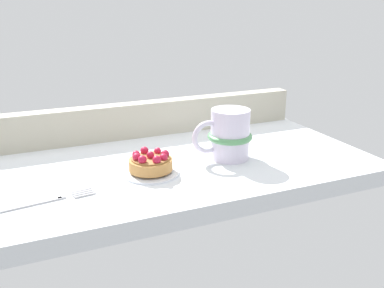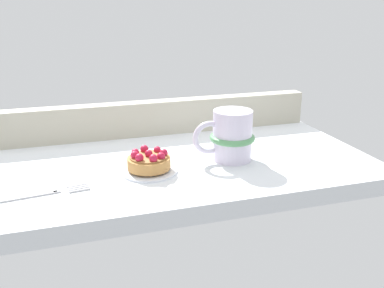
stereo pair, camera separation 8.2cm
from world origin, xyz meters
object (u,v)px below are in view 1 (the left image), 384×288
Objects in this scene: raspberry_tart at (151,162)px; coffee_mug at (229,135)px; dessert_plate at (151,172)px; dessert_fork at (44,201)px.

coffee_mug reaches higher than raspberry_tart.
dessert_plate is at bearing 50.30° from raspberry_tart.
coffee_mug is 36.79cm from dessert_fork.
dessert_fork is at bearing -166.67° from raspberry_tart.
raspberry_tart reaches higher than dessert_fork.
raspberry_tart is 17.12cm from coffee_mug.
coffee_mug is (16.82, 1.62, 2.72)cm from raspberry_tart.
raspberry_tart is at bearing -129.70° from dessert_plate.
dessert_fork is (-19.15, -4.54, -1.95)cm from raspberry_tart.
dessert_fork is at bearing -170.28° from coffee_mug.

